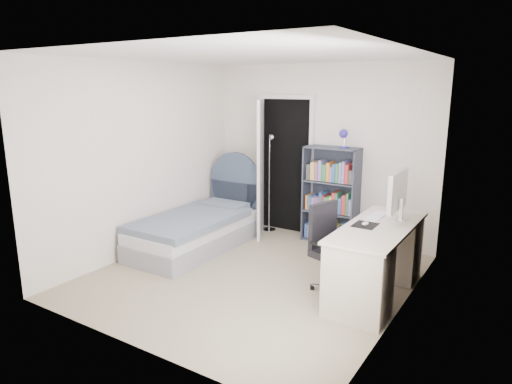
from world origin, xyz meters
The scene contains 8 objects.
room_shell centered at (0.00, 0.00, 1.25)m, with size 3.50×3.70×2.60m.
door centered at (-0.69, 1.54, 1.03)m, with size 0.92×0.75×2.06m.
bed centered at (-1.17, 0.45, 0.28)m, with size 0.95×1.98×1.22m.
nightstand centered at (-1.26, 1.48, 0.36)m, with size 0.37×0.37×0.56m.
floor_lamp centered at (-0.70, 1.58, 0.61)m, with size 0.21×0.21×1.50m.
bookcase centered at (0.28, 1.63, 0.63)m, with size 0.76×0.33×1.62m.
desk centered at (1.38, 0.29, 0.42)m, with size 0.64×1.59×1.31m.
office_chair centered at (0.91, 0.14, 0.53)m, with size 0.54×0.55×0.96m.
Camera 1 is at (2.73, -4.21, 2.18)m, focal length 32.00 mm.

